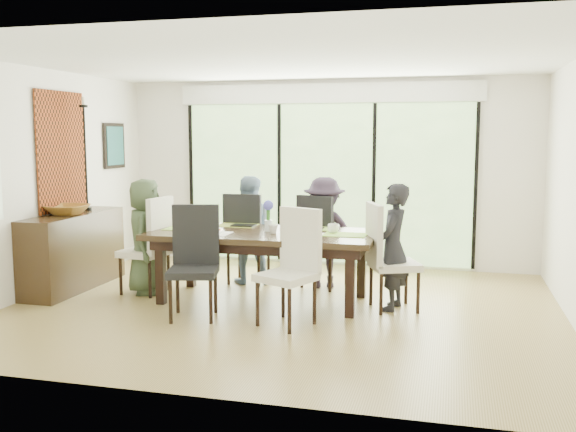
% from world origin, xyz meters
% --- Properties ---
extents(floor, '(6.00, 5.00, 0.01)m').
position_xyz_m(floor, '(0.00, 0.00, -0.01)').
color(floor, olive).
rests_on(floor, ground).
extents(ceiling, '(6.00, 5.00, 0.01)m').
position_xyz_m(ceiling, '(0.00, 0.00, 2.71)').
color(ceiling, white).
rests_on(ceiling, wall_back).
extents(wall_back, '(6.00, 0.02, 2.70)m').
position_xyz_m(wall_back, '(0.00, 2.51, 1.35)').
color(wall_back, silver).
rests_on(wall_back, floor).
extents(wall_front, '(6.00, 0.02, 2.70)m').
position_xyz_m(wall_front, '(0.00, -2.51, 1.35)').
color(wall_front, beige).
rests_on(wall_front, floor).
extents(wall_left, '(0.02, 5.00, 2.70)m').
position_xyz_m(wall_left, '(-3.01, 0.00, 1.35)').
color(wall_left, silver).
rests_on(wall_left, floor).
extents(glass_doors, '(4.20, 0.02, 2.30)m').
position_xyz_m(glass_doors, '(0.00, 2.47, 1.20)').
color(glass_doors, '#598C3F').
rests_on(glass_doors, wall_back).
extents(blinds_header, '(4.40, 0.06, 0.28)m').
position_xyz_m(blinds_header, '(0.00, 2.46, 2.50)').
color(blinds_header, white).
rests_on(blinds_header, wall_back).
extents(mullion_a, '(0.05, 0.04, 2.30)m').
position_xyz_m(mullion_a, '(-2.10, 2.46, 1.20)').
color(mullion_a, black).
rests_on(mullion_a, wall_back).
extents(mullion_b, '(0.05, 0.04, 2.30)m').
position_xyz_m(mullion_b, '(-0.70, 2.46, 1.20)').
color(mullion_b, black).
rests_on(mullion_b, wall_back).
extents(mullion_c, '(0.05, 0.04, 2.30)m').
position_xyz_m(mullion_c, '(0.70, 2.46, 1.20)').
color(mullion_c, black).
rests_on(mullion_c, wall_back).
extents(mullion_d, '(0.05, 0.04, 2.30)m').
position_xyz_m(mullion_d, '(2.10, 2.46, 1.20)').
color(mullion_d, black).
rests_on(mullion_d, wall_back).
extents(deck, '(6.00, 1.80, 0.10)m').
position_xyz_m(deck, '(0.00, 3.40, -0.05)').
color(deck, '#523123').
rests_on(deck, ground).
extents(rail_top, '(6.00, 0.08, 0.06)m').
position_xyz_m(rail_top, '(0.00, 4.20, 0.55)').
color(rail_top, brown).
rests_on(rail_top, deck).
extents(foliage_left, '(3.20, 3.20, 3.20)m').
position_xyz_m(foliage_left, '(-1.80, 5.20, 1.44)').
color(foliage_left, '#14380F').
rests_on(foliage_left, ground).
extents(foliage_mid, '(4.00, 4.00, 4.00)m').
position_xyz_m(foliage_mid, '(0.40, 5.80, 1.80)').
color(foliage_mid, '#14380F').
rests_on(foliage_mid, ground).
extents(foliage_right, '(2.80, 2.80, 2.80)m').
position_xyz_m(foliage_right, '(2.20, 5.00, 1.26)').
color(foliage_right, '#14380F').
rests_on(foliage_right, ground).
extents(foliage_far, '(3.60, 3.60, 3.60)m').
position_xyz_m(foliage_far, '(-0.60, 6.50, 1.62)').
color(foliage_far, '#14380F').
rests_on(foliage_far, ground).
extents(table_top, '(2.58, 1.18, 0.06)m').
position_xyz_m(table_top, '(-0.30, 0.26, 0.78)').
color(table_top, black).
rests_on(table_top, floor).
extents(table_apron, '(2.37, 0.97, 0.11)m').
position_xyz_m(table_apron, '(-0.30, 0.26, 0.68)').
color(table_apron, black).
rests_on(table_apron, floor).
extents(table_leg_fl, '(0.10, 0.10, 0.74)m').
position_xyz_m(table_leg_fl, '(-1.38, -0.17, 0.37)').
color(table_leg_fl, black).
rests_on(table_leg_fl, floor).
extents(table_leg_fr, '(0.10, 0.10, 0.74)m').
position_xyz_m(table_leg_fr, '(0.78, -0.17, 0.37)').
color(table_leg_fr, black).
rests_on(table_leg_fr, floor).
extents(table_leg_bl, '(0.10, 0.10, 0.74)m').
position_xyz_m(table_leg_bl, '(-1.38, 0.69, 0.37)').
color(table_leg_bl, black).
rests_on(table_leg_bl, floor).
extents(table_leg_br, '(0.10, 0.10, 0.74)m').
position_xyz_m(table_leg_br, '(0.78, 0.69, 0.37)').
color(table_leg_br, black).
rests_on(table_leg_br, floor).
extents(chair_left_end, '(0.55, 0.55, 1.18)m').
position_xyz_m(chair_left_end, '(-1.80, 0.26, 0.59)').
color(chair_left_end, white).
rests_on(chair_left_end, floor).
extents(chair_right_end, '(0.65, 0.65, 1.18)m').
position_xyz_m(chair_right_end, '(1.20, 0.26, 0.59)').
color(chair_right_end, beige).
rests_on(chair_right_end, floor).
extents(chair_far_left, '(0.51, 0.51, 1.18)m').
position_xyz_m(chair_far_left, '(-0.75, 1.11, 0.59)').
color(chair_far_left, black).
rests_on(chair_far_left, floor).
extents(chair_far_right, '(0.63, 0.63, 1.18)m').
position_xyz_m(chair_far_right, '(0.25, 1.11, 0.59)').
color(chair_far_right, black).
rests_on(chair_far_right, floor).
extents(chair_near_left, '(0.60, 0.60, 1.18)m').
position_xyz_m(chair_near_left, '(-0.80, -0.61, 0.59)').
color(chair_near_left, black).
rests_on(chair_near_left, floor).
extents(chair_near_right, '(0.65, 0.65, 1.18)m').
position_xyz_m(chair_near_right, '(0.20, -0.61, 0.59)').
color(chair_near_right, white).
rests_on(chair_near_right, floor).
extents(person_left_end, '(0.55, 0.73, 1.39)m').
position_xyz_m(person_left_end, '(-1.78, 0.26, 0.69)').
color(person_left_end, '#3B4B32').
rests_on(person_left_end, floor).
extents(person_right_end, '(0.49, 0.70, 1.39)m').
position_xyz_m(person_right_end, '(1.18, 0.26, 0.69)').
color(person_right_end, black).
rests_on(person_right_end, floor).
extents(person_far_left, '(0.72, 0.54, 1.39)m').
position_xyz_m(person_far_left, '(-0.75, 1.09, 0.69)').
color(person_far_left, '#7994B0').
rests_on(person_far_left, floor).
extents(person_far_right, '(0.71, 0.52, 1.39)m').
position_xyz_m(person_far_right, '(0.25, 1.09, 0.69)').
color(person_far_right, '#2B2132').
rests_on(person_far_right, floor).
extents(placemat_left, '(0.47, 0.34, 0.01)m').
position_xyz_m(placemat_left, '(-1.25, 0.26, 0.81)').
color(placemat_left, '#85B13F').
rests_on(placemat_left, table_top).
extents(placemat_right, '(0.47, 0.34, 0.01)m').
position_xyz_m(placemat_right, '(0.65, 0.26, 0.81)').
color(placemat_right, '#8DC446').
rests_on(placemat_right, table_top).
extents(placemat_far_l, '(0.47, 0.34, 0.01)m').
position_xyz_m(placemat_far_l, '(-0.75, 0.66, 0.81)').
color(placemat_far_l, '#8D9F38').
rests_on(placemat_far_l, table_top).
extents(placemat_far_r, '(0.47, 0.34, 0.01)m').
position_xyz_m(placemat_far_r, '(0.25, 0.66, 0.81)').
color(placemat_far_r, '#88B440').
rests_on(placemat_far_r, table_top).
extents(placemat_paper, '(0.47, 0.34, 0.01)m').
position_xyz_m(placemat_paper, '(-0.85, -0.04, 0.81)').
color(placemat_paper, white).
rests_on(placemat_paper, table_top).
extents(tablet_far_l, '(0.28, 0.19, 0.01)m').
position_xyz_m(tablet_far_l, '(-0.65, 0.61, 0.82)').
color(tablet_far_l, black).
rests_on(tablet_far_l, table_top).
extents(tablet_far_r, '(0.26, 0.18, 0.01)m').
position_xyz_m(tablet_far_r, '(0.20, 0.61, 0.82)').
color(tablet_far_r, black).
rests_on(tablet_far_r, table_top).
extents(papers, '(0.32, 0.24, 0.00)m').
position_xyz_m(papers, '(0.40, 0.21, 0.81)').
color(papers, white).
rests_on(papers, table_top).
extents(platter_base, '(0.28, 0.28, 0.03)m').
position_xyz_m(platter_base, '(-0.85, -0.04, 0.83)').
color(platter_base, white).
rests_on(platter_base, table_top).
extents(platter_snacks, '(0.22, 0.22, 0.02)m').
position_xyz_m(platter_snacks, '(-0.85, -0.04, 0.85)').
color(platter_snacks, '#E55A1B').
rests_on(platter_snacks, table_top).
extents(vase, '(0.09, 0.09, 0.13)m').
position_xyz_m(vase, '(-0.25, 0.31, 0.87)').
color(vase, silver).
rests_on(vase, table_top).
extents(hyacinth_stems, '(0.04, 0.04, 0.17)m').
position_xyz_m(hyacinth_stems, '(-0.25, 0.31, 1.00)').
color(hyacinth_stems, '#337226').
rests_on(hyacinth_stems, table_top).
extents(hyacinth_blooms, '(0.12, 0.12, 0.12)m').
position_xyz_m(hyacinth_blooms, '(-0.25, 0.31, 1.11)').
color(hyacinth_blooms, '#5252CE').
rests_on(hyacinth_blooms, table_top).
extents(laptop, '(0.41, 0.34, 0.03)m').
position_xyz_m(laptop, '(-1.15, 0.16, 0.82)').
color(laptop, silver).
rests_on(laptop, table_top).
extents(cup_a, '(0.19, 0.19, 0.10)m').
position_xyz_m(cup_a, '(-1.00, 0.41, 0.86)').
color(cup_a, white).
rests_on(cup_a, table_top).
extents(cup_b, '(0.15, 0.15, 0.10)m').
position_xyz_m(cup_b, '(-0.15, 0.16, 0.86)').
color(cup_b, white).
rests_on(cup_b, table_top).
extents(cup_c, '(0.19, 0.19, 0.10)m').
position_xyz_m(cup_c, '(0.50, 0.36, 0.86)').
color(cup_c, white).
rests_on(cup_c, table_top).
extents(book, '(0.24, 0.28, 0.02)m').
position_xyz_m(book, '(-0.05, 0.31, 0.82)').
color(book, white).
rests_on(book, table_top).
extents(sideboard, '(0.47, 1.67, 0.94)m').
position_xyz_m(sideboard, '(-2.76, 0.25, 0.47)').
color(sideboard, black).
rests_on(sideboard, floor).
extents(bowl, '(0.50, 0.50, 0.12)m').
position_xyz_m(bowl, '(-2.76, 0.15, 1.00)').
color(bowl, brown).
rests_on(bowl, sideboard).
extents(candlestick_base, '(0.10, 0.10, 0.04)m').
position_xyz_m(candlestick_base, '(-2.76, 0.60, 0.96)').
color(candlestick_base, black).
rests_on(candlestick_base, sideboard).
extents(candlestick_shaft, '(0.03, 0.03, 1.31)m').
position_xyz_m(candlestick_shaft, '(-2.76, 0.60, 1.62)').
color(candlestick_shaft, black).
rests_on(candlestick_shaft, sideboard).
extents(candlestick_pan, '(0.10, 0.10, 0.03)m').
position_xyz_m(candlestick_pan, '(-2.76, 0.60, 2.27)').
color(candlestick_pan, black).
rests_on(candlestick_pan, sideboard).
extents(candle, '(0.04, 0.04, 0.10)m').
position_xyz_m(candle, '(-2.76, 0.60, 2.33)').
color(candle, silver).
rests_on(candle, sideboard).
extents(tapestry, '(0.02, 1.00, 1.50)m').
position_xyz_m(tapestry, '(-2.97, 0.40, 1.70)').
color(tapestry, '#933915').
rests_on(tapestry, wall_left).
extents(art_frame, '(0.03, 0.55, 0.65)m').
position_xyz_m(art_frame, '(-2.97, 1.70, 1.75)').
color(art_frame, black).
rests_on(art_frame, wall_left).
extents(art_canvas, '(0.01, 0.45, 0.55)m').
position_xyz_m(art_canvas, '(-2.95, 1.70, 1.75)').
color(art_canvas, '#17494B').
rests_on(art_canvas, wall_left).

